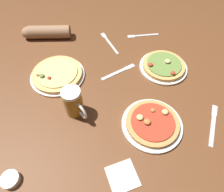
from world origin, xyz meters
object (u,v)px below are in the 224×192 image
object	(u,v)px
pizza_plate_side	(163,66)
beer_mug_dark	(74,102)
napkin_folded	(122,176)
diner_arm	(45,32)
ramekin_sauce	(10,179)
fork_left	(109,42)
knife_right	(119,72)
knife_spare	(213,124)
pizza_plate_near	(152,123)
fork_spare	(142,35)
pizza_plate_far	(57,74)

from	to	relation	value
pizza_plate_side	beer_mug_dark	xyz separation A→B (m)	(-0.51, -0.15, 0.06)
napkin_folded	diner_arm	distance (m)	0.97
pizza_plate_side	diner_arm	world-z (taller)	diner_arm
ramekin_sauce	fork_left	xyz separation A→B (m)	(0.57, 0.69, -0.01)
beer_mug_dark	knife_right	size ratio (longest dim) A/B	0.70
pizza_plate_side	knife_spare	size ratio (longest dim) A/B	1.37
pizza_plate_near	diner_arm	distance (m)	0.87
napkin_folded	fork_left	size ratio (longest dim) A/B	0.49
fork_spare	pizza_plate_near	bearing A→B (deg)	-106.76
pizza_plate_far	ramekin_sauce	bearing A→B (deg)	-114.87
pizza_plate_side	knife_right	distance (m)	0.25
beer_mug_dark	knife_right	bearing A→B (deg)	35.61
fork_spare	pizza_plate_far	bearing A→B (deg)	-159.15
pizza_plate_far	napkin_folded	size ratio (longest dim) A/B	2.61
pizza_plate_near	fork_left	bearing A→B (deg)	93.42
knife_spare	knife_right	bearing A→B (deg)	126.90
napkin_folded	pizza_plate_near	bearing A→B (deg)	42.88
pizza_plate_far	knife_spare	size ratio (longest dim) A/B	1.50
knife_spare	pizza_plate_side	bearing A→B (deg)	100.52
pizza_plate_near	napkin_folded	size ratio (longest dim) A/B	2.47
fork_left	diner_arm	world-z (taller)	diner_arm
ramekin_sauce	pizza_plate_near	bearing A→B (deg)	7.60
pizza_plate_near	fork_left	world-z (taller)	pizza_plate_near
diner_arm	pizza_plate_near	bearing A→B (deg)	-61.75
beer_mug_dark	fork_left	size ratio (longest dim) A/B	0.66
pizza_plate_far	pizza_plate_side	bearing A→B (deg)	-9.06
napkin_folded	pizza_plate_far	bearing A→B (deg)	107.36
napkin_folded	knife_spare	xyz separation A→B (m)	(0.46, 0.11, -0.00)
pizza_plate_side	fork_left	size ratio (longest dim) A/B	1.17
pizza_plate_side	fork_spare	xyz separation A→B (m)	(-0.01, 0.31, -0.01)
knife_spare	pizza_plate_near	bearing A→B (deg)	165.14
pizza_plate_far	diner_arm	bearing A→B (deg)	95.88
pizza_plate_side	beer_mug_dark	bearing A→B (deg)	-163.29
pizza_plate_side	fork_left	xyz separation A→B (m)	(-0.23, 0.29, -0.01)
pizza_plate_far	fork_left	world-z (taller)	pizza_plate_far
fork_left	fork_spare	xyz separation A→B (m)	(0.22, 0.01, 0.00)
pizza_plate_near	fork_spare	xyz separation A→B (m)	(0.19, 0.62, -0.01)
fork_left	ramekin_sauce	bearing A→B (deg)	-129.35
pizza_plate_near	fork_spare	distance (m)	0.65
fork_spare	knife_spare	xyz separation A→B (m)	(0.08, -0.69, -0.00)
pizza_plate_side	ramekin_sauce	bearing A→B (deg)	-153.55
pizza_plate_side	knife_spare	world-z (taller)	pizza_plate_side
pizza_plate_side	diner_arm	xyz separation A→B (m)	(-0.61, 0.45, 0.02)
pizza_plate_near	pizza_plate_side	xyz separation A→B (m)	(0.20, 0.32, 0.00)
ramekin_sauce	fork_left	size ratio (longest dim) A/B	0.31
knife_spare	pizza_plate_far	bearing A→B (deg)	143.35
fork_left	fork_spare	size ratio (longest dim) A/B	1.10
beer_mug_dark	ramekin_sauce	distance (m)	0.38
diner_arm	ramekin_sauce	bearing A→B (deg)	-102.57
ramekin_sauce	napkin_folded	distance (m)	0.42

